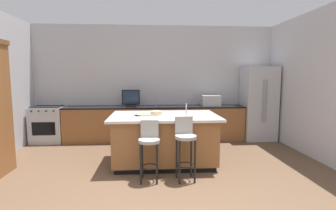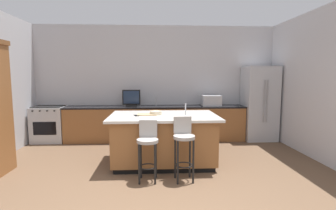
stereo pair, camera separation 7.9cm
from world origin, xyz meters
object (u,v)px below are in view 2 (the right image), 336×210
object	(u,v)px
range_oven	(50,124)
bar_stool_left	(148,145)
microwave	(211,101)
cutting_board	(147,115)
tv_monitor	(131,99)
fruit_bowl	(156,113)
cell_phone	(136,115)
refrigerator	(259,103)
kitchen_island	(164,139)
bar_stool_right	(184,143)

from	to	relation	value
range_oven	bar_stool_left	distance (m)	3.63
microwave	cutting_board	size ratio (longest dim) A/B	1.33
tv_monitor	fruit_bowl	world-z (taller)	tv_monitor
cell_phone	microwave	bearing A→B (deg)	28.21
microwave	cell_phone	size ratio (longest dim) A/B	3.20
refrigerator	tv_monitor	size ratio (longest dim) A/B	4.23
kitchen_island	microwave	size ratio (longest dim) A/B	4.18
bar_stool_left	cutting_board	xyz separation A→B (m)	(-0.03, 0.79, 0.37)
kitchen_island	bar_stool_right	size ratio (longest dim) A/B	1.97
kitchen_island	fruit_bowl	size ratio (longest dim) A/B	8.99
kitchen_island	cutting_board	xyz separation A→B (m)	(-0.31, 0.01, 0.47)
bar_stool_right	fruit_bowl	bearing A→B (deg)	112.94
fruit_bowl	cell_phone	bearing A→B (deg)	-163.60
bar_stool_right	microwave	bearing A→B (deg)	63.98
cell_phone	cutting_board	world-z (taller)	cutting_board
tv_monitor	cutting_board	size ratio (longest dim) A/B	1.25
bar_stool_left	cutting_board	world-z (taller)	bar_stool_left
tv_monitor	cutting_board	xyz separation A→B (m)	(0.44, -1.73, -0.14)
bar_stool_left	cutting_board	distance (m)	0.88
tv_monitor	bar_stool_right	xyz separation A→B (m)	(1.04, -2.54, -0.48)
range_oven	fruit_bowl	distance (m)	3.25
range_oven	tv_monitor	xyz separation A→B (m)	(2.08, -0.05, 0.64)
tv_monitor	cell_phone	distance (m)	1.83
kitchen_island	tv_monitor	xyz separation A→B (m)	(-0.75, 1.74, 0.61)
bar_stool_right	cutting_board	xyz separation A→B (m)	(-0.60, 0.81, 0.33)
range_oven	cell_phone	world-z (taller)	cell_phone
microwave	tv_monitor	xyz separation A→B (m)	(-2.06, -0.05, 0.06)
range_oven	tv_monitor	size ratio (longest dim) A/B	2.03
kitchen_island	range_oven	xyz separation A→B (m)	(-2.84, 1.79, -0.03)
range_oven	cutting_board	xyz separation A→B (m)	(2.53, -1.78, 0.49)
tv_monitor	bar_stool_left	size ratio (longest dim) A/B	0.47
kitchen_island	range_oven	size ratio (longest dim) A/B	2.20
refrigerator	range_oven	distance (m)	5.43
cell_phone	cutting_board	distance (m)	0.21
range_oven	microwave	xyz separation A→B (m)	(4.15, 0.00, 0.57)
refrigerator	fruit_bowl	distance (m)	3.20
microwave	tv_monitor	distance (m)	2.07
fruit_bowl	bar_stool_left	bearing A→B (deg)	-99.34
microwave	bar_stool_right	size ratio (longest dim) A/B	0.47
bar_stool_left	fruit_bowl	bearing A→B (deg)	84.03
tv_monitor	cell_phone	size ratio (longest dim) A/B	3.00
microwave	cutting_board	bearing A→B (deg)	-132.28
kitchen_island	bar_stool_right	xyz separation A→B (m)	(0.29, -0.80, 0.14)
kitchen_island	fruit_bowl	xyz separation A→B (m)	(-0.15, 0.04, 0.49)
fruit_bowl	cell_phone	world-z (taller)	fruit_bowl
refrigerator	tv_monitor	world-z (taller)	refrigerator
bar_stool_right	range_oven	bearing A→B (deg)	135.86
bar_stool_right	cutting_board	distance (m)	1.06
microwave	cell_phone	bearing A→B (deg)	-134.38
fruit_bowl	range_oven	bearing A→B (deg)	146.96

